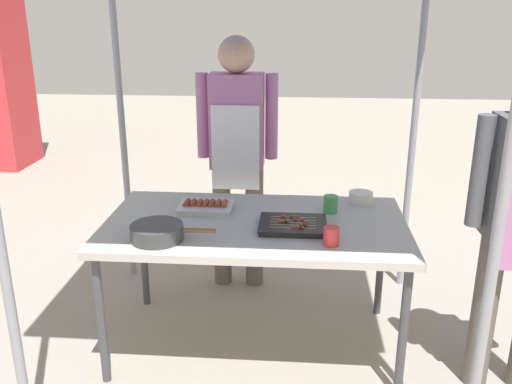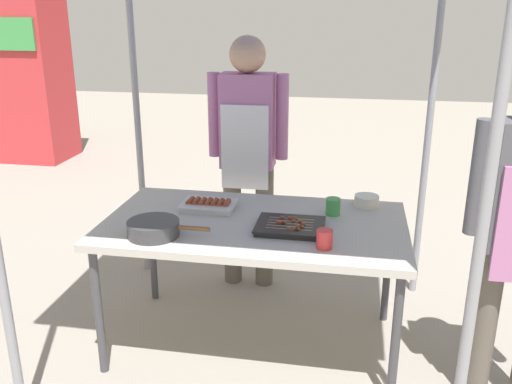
% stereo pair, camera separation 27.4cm
% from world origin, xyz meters
% --- Properties ---
extents(ground_plane, '(18.00, 18.00, 0.00)m').
position_xyz_m(ground_plane, '(0.00, 0.00, 0.00)').
color(ground_plane, gray).
extents(stall_table, '(1.60, 0.90, 0.75)m').
position_xyz_m(stall_table, '(0.00, 0.00, 0.70)').
color(stall_table, '#B7B2A8').
rests_on(stall_table, ground).
extents(tray_grilled_sausages, '(0.30, 0.22, 0.05)m').
position_xyz_m(tray_grilled_sausages, '(-0.29, 0.16, 0.77)').
color(tray_grilled_sausages, silver).
rests_on(tray_grilled_sausages, stall_table).
extents(tray_meat_skewers, '(0.35, 0.28, 0.04)m').
position_xyz_m(tray_meat_skewers, '(0.20, -0.07, 0.77)').
color(tray_meat_skewers, black).
rests_on(tray_meat_skewers, stall_table).
extents(cooking_wok, '(0.42, 0.26, 0.08)m').
position_xyz_m(cooking_wok, '(-0.46, -0.27, 0.79)').
color(cooking_wok, '#38383A').
rests_on(cooking_wok, stall_table).
extents(condiment_bowl, '(0.14, 0.14, 0.06)m').
position_xyz_m(condiment_bowl, '(0.59, 0.35, 0.78)').
color(condiment_bowl, silver).
rests_on(condiment_bowl, stall_table).
extents(drink_cup_near_edge, '(0.08, 0.08, 0.09)m').
position_xyz_m(drink_cup_near_edge, '(0.39, -0.27, 0.80)').
color(drink_cup_near_edge, red).
rests_on(drink_cup_near_edge, stall_table).
extents(drink_cup_by_wok, '(0.08, 0.08, 0.09)m').
position_xyz_m(drink_cup_by_wok, '(0.41, 0.18, 0.80)').
color(drink_cup_by_wok, '#3F994C').
rests_on(drink_cup_by_wok, stall_table).
extents(vendor_woman, '(0.52, 0.23, 1.67)m').
position_xyz_m(vendor_woman, '(-0.17, 0.72, 1.00)').
color(vendor_woman, '#595147').
rests_on(vendor_woman, ground).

